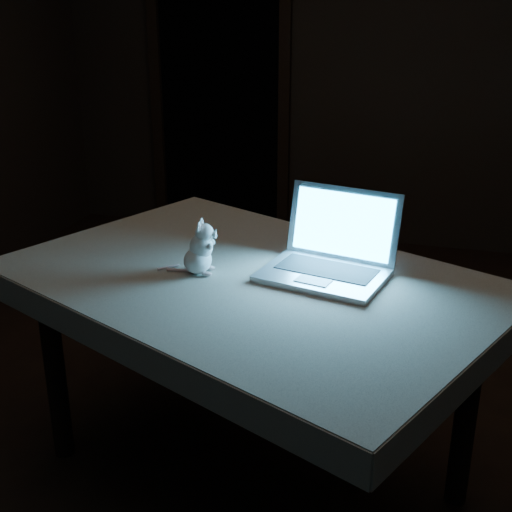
% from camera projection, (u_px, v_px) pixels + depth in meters
% --- Properties ---
extents(floor, '(5.00, 5.00, 0.00)m').
position_uv_depth(floor, '(281.00, 438.00, 2.83)').
color(floor, black).
rests_on(floor, ground).
extents(back_wall, '(4.50, 0.04, 2.60)m').
position_uv_depth(back_wall, '(374.00, 58.00, 4.59)').
color(back_wall, black).
rests_on(back_wall, ground).
extents(doorway, '(1.06, 0.36, 2.13)m').
position_uv_depth(doorway, '(220.00, 87.00, 4.96)').
color(doorway, black).
rests_on(doorway, back_wall).
extents(table, '(1.80, 1.53, 0.82)m').
position_uv_depth(table, '(250.00, 382.00, 2.47)').
color(table, black).
rests_on(table, floor).
extents(tablecloth, '(1.86, 1.47, 0.10)m').
position_uv_depth(tablecloth, '(256.00, 284.00, 2.38)').
color(tablecloth, beige).
rests_on(tablecloth, table).
extents(laptop, '(0.47, 0.43, 0.27)m').
position_uv_depth(laptop, '(324.00, 240.00, 2.25)').
color(laptop, silver).
rests_on(laptop, tablecloth).
extents(plush_mouse, '(0.14, 0.14, 0.19)m').
position_uv_depth(plush_mouse, '(197.00, 247.00, 2.31)').
color(plush_mouse, white).
rests_on(plush_mouse, tablecloth).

